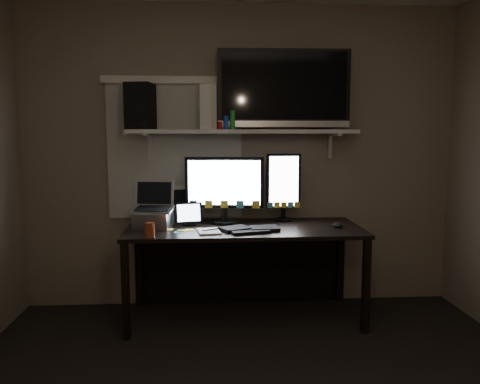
{
  "coord_description": "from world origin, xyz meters",
  "views": [
    {
      "loc": [
        -0.27,
        -2.12,
        1.44
      ],
      "look_at": [
        -0.05,
        1.25,
        1.03
      ],
      "focal_mm": 35.0,
      "sensor_mm": 36.0,
      "label": 1
    }
  ],
  "objects": [
    {
      "name": "back_wall",
      "position": [
        0.0,
        1.8,
        1.25
      ],
      "size": [
        3.6,
        0.0,
        3.6
      ],
      "primitive_type": "plane",
      "rotation": [
        1.57,
        0.0,
        0.0
      ],
      "color": "#786956",
      "rests_on": "floor"
    },
    {
      "name": "window_blinds",
      "position": [
        -0.55,
        1.79,
        1.3
      ],
      "size": [
        1.1,
        0.02,
        1.1
      ],
      "primitive_type": "cube",
      "color": "beige",
      "rests_on": "back_wall"
    },
    {
      "name": "desk",
      "position": [
        0.0,
        1.55,
        0.55
      ],
      "size": [
        1.8,
        0.75,
        0.73
      ],
      "color": "black",
      "rests_on": "floor"
    },
    {
      "name": "wall_shelf",
      "position": [
        0.0,
        1.62,
        1.46
      ],
      "size": [
        1.8,
        0.35,
        0.03
      ],
      "primitive_type": "cube",
      "color": "beige",
      "rests_on": "back_wall"
    },
    {
      "name": "monitor_landscape",
      "position": [
        -0.15,
        1.59,
        1.01
      ],
      "size": [
        0.63,
        0.13,
        0.55
      ],
      "primitive_type": "cube",
      "rotation": [
        0.0,
        0.0,
        -0.09
      ],
      "color": "black",
      "rests_on": "desk"
    },
    {
      "name": "monitor_portrait",
      "position": [
        0.34,
        1.67,
        1.01
      ],
      "size": [
        0.28,
        0.07,
        0.57
      ],
      "primitive_type": "cube",
      "rotation": [
        0.0,
        0.0,
        0.04
      ],
      "color": "black",
      "rests_on": "desk"
    },
    {
      "name": "keyboard",
      "position": [
        0.03,
        1.29,
        0.74
      ],
      "size": [
        0.47,
        0.28,
        0.03
      ],
      "primitive_type": "cube",
      "rotation": [
        0.0,
        0.0,
        0.27
      ],
      "color": "black",
      "rests_on": "desk"
    },
    {
      "name": "mouse",
      "position": [
        0.71,
        1.36,
        0.75
      ],
      "size": [
        0.09,
        0.12,
        0.04
      ],
      "primitive_type": "ellipsoid",
      "rotation": [
        0.0,
        0.0,
        0.34
      ],
      "color": "black",
      "rests_on": "desk"
    },
    {
      "name": "notepad",
      "position": [
        -0.28,
        1.25,
        0.74
      ],
      "size": [
        0.19,
        0.24,
        0.01
      ],
      "primitive_type": "cube",
      "rotation": [
        0.0,
        0.0,
        0.14
      ],
      "color": "beige",
      "rests_on": "desk"
    },
    {
      "name": "tablet",
      "position": [
        -0.43,
        1.51,
        0.82
      ],
      "size": [
        0.23,
        0.13,
        0.19
      ],
      "primitive_type": "cube",
      "rotation": [
        0.0,
        0.0,
        0.21
      ],
      "color": "black",
      "rests_on": "desk"
    },
    {
      "name": "file_sorter",
      "position": [
        -0.51,
        1.71,
        0.87
      ],
      "size": [
        0.24,
        0.13,
        0.29
      ],
      "primitive_type": "cube",
      "rotation": [
        0.0,
        0.0,
        0.13
      ],
      "color": "black",
      "rests_on": "desk"
    },
    {
      "name": "laptop",
      "position": [
        -0.7,
        1.46,
        0.9
      ],
      "size": [
        0.35,
        0.3,
        0.35
      ],
      "primitive_type": "cube",
      "rotation": [
        0.0,
        0.0,
        -0.17
      ],
      "color": "silver",
      "rests_on": "desk"
    },
    {
      "name": "cup",
      "position": [
        -0.69,
        1.11,
        0.78
      ],
      "size": [
        0.07,
        0.07,
        0.1
      ],
      "primitive_type": "cylinder",
      "rotation": [
        0.0,
        0.0,
        0.02
      ],
      "color": "maroon",
      "rests_on": "desk"
    },
    {
      "name": "sticky_notes",
      "position": [
        -0.47,
        1.32,
        0.73
      ],
      "size": [
        0.32,
        0.25,
        0.0
      ],
      "primitive_type": null,
      "rotation": [
        0.0,
        0.0,
        0.12
      ],
      "color": "#FFE245",
      "rests_on": "desk"
    },
    {
      "name": "tv",
      "position": [
        0.33,
        1.64,
        1.8
      ],
      "size": [
        1.06,
        0.22,
        0.63
      ],
      "primitive_type": "cube",
      "rotation": [
        0.0,
        0.0,
        -0.03
      ],
      "color": "black",
      "rests_on": "wall_shelf"
    },
    {
      "name": "game_console",
      "position": [
        -0.25,
        1.63,
        1.65
      ],
      "size": [
        0.17,
        0.3,
        0.34
      ],
      "primitive_type": "cube",
      "rotation": [
        0.0,
        0.0,
        -0.3
      ],
      "color": "beige",
      "rests_on": "wall_shelf"
    },
    {
      "name": "speaker",
      "position": [
        -0.8,
        1.63,
        1.66
      ],
      "size": [
        0.23,
        0.26,
        0.36
      ],
      "primitive_type": "cube",
      "rotation": [
        0.0,
        0.0,
        -0.15
      ],
      "color": "black",
      "rests_on": "wall_shelf"
    },
    {
      "name": "bottles",
      "position": [
        -0.13,
        1.55,
        1.56
      ],
      "size": [
        0.25,
        0.1,
        0.15
      ],
      "primitive_type": null,
      "rotation": [
        0.0,
        0.0,
        0.17
      ],
      "color": "#A50F0C",
      "rests_on": "wall_shelf"
    }
  ]
}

